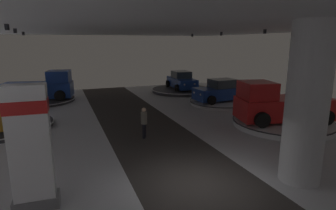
{
  "coord_description": "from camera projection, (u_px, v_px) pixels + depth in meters",
  "views": [
    {
      "loc": [
        -4.16,
        -7.65,
        4.78
      ],
      "look_at": [
        1.24,
        6.19,
        1.4
      ],
      "focal_mm": 29.51,
      "sensor_mm": 36.0,
      "label": 1
    }
  ],
  "objects": [
    {
      "name": "ground",
      "position": [
        200.0,
        185.0,
        9.49
      ],
      "size": [
        24.0,
        44.0,
        0.06
      ],
      "color": "silver"
    },
    {
      "name": "ceiling_with_spotlights",
      "position": [
        205.0,
        16.0,
        8.25
      ],
      "size": [
        24.0,
        44.0,
        0.39
      ],
      "color": "silver"
    },
    {
      "name": "column_right",
      "position": [
        307.0,
        104.0,
        9.24
      ],
      "size": [
        1.38,
        1.38,
        5.5
      ],
      "color": "silver",
      "rests_on": "ground"
    },
    {
      "name": "brand_sign_pylon",
      "position": [
        31.0,
        147.0,
        7.78
      ],
      "size": [
        1.29,
        0.7,
        3.68
      ],
      "color": "slate",
      "rests_on": "ground"
    },
    {
      "name": "display_platform_far_left",
      "position": [
        0.0,
        126.0,
        15.62
      ],
      "size": [
        5.73,
        5.73,
        0.25
      ],
      "color": "#333338",
      "rests_on": "ground"
    },
    {
      "name": "display_platform_deep_left",
      "position": [
        39.0,
        100.0,
        22.79
      ],
      "size": [
        5.68,
        5.68,
        0.23
      ],
      "color": "#333338",
      "rests_on": "ground"
    },
    {
      "name": "pickup_truck_deep_left",
      "position": [
        42.0,
        88.0,
        22.62
      ],
      "size": [
        5.59,
        3.42,
        2.3
      ],
      "color": "navy",
      "rests_on": "display_platform_deep_left"
    },
    {
      "name": "display_platform_deep_right",
      "position": [
        182.0,
        90.0,
        27.35
      ],
      "size": [
        5.92,
        5.92,
        0.31
      ],
      "color": "#333338",
      "rests_on": "ground"
    },
    {
      "name": "display_car_deep_right",
      "position": [
        182.0,
        81.0,
        27.18
      ],
      "size": [
        2.45,
        4.33,
        1.71
      ],
      "color": "navy",
      "rests_on": "display_platform_deep_right"
    },
    {
      "name": "display_platform_far_right",
      "position": [
        220.0,
        102.0,
        21.87
      ],
      "size": [
        4.81,
        4.81,
        0.27
      ],
      "color": "silver",
      "rests_on": "ground"
    },
    {
      "name": "display_car_far_right",
      "position": [
        221.0,
        91.0,
        21.69
      ],
      "size": [
        4.3,
        2.35,
        1.71
      ],
      "color": "navy",
      "rests_on": "display_platform_far_right"
    },
    {
      "name": "display_platform_mid_right",
      "position": [
        282.0,
        123.0,
        16.09
      ],
      "size": [
        5.68,
        5.68,
        0.34
      ],
      "color": "silver",
      "rests_on": "ground"
    },
    {
      "name": "pickup_truck_mid_right",
      "position": [
        279.0,
        105.0,
        15.81
      ],
      "size": [
        5.64,
        3.62,
        2.3
      ],
      "color": "red",
      "rests_on": "display_platform_mid_right"
    },
    {
      "name": "visitor_walking_near",
      "position": [
        144.0,
        121.0,
        13.95
      ],
      "size": [
        0.32,
        0.32,
        1.59
      ],
      "color": "black",
      "rests_on": "ground"
    }
  ]
}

